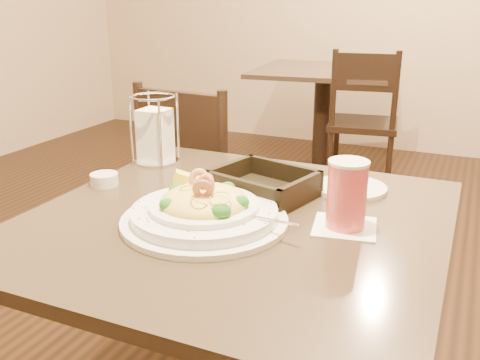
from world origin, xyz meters
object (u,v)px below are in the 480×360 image
at_px(napkin_caddy, 155,134).
at_px(side_plate, 350,188).
at_px(butter_ramekin, 104,179).
at_px(dining_chair_near, 202,192).
at_px(drink_glass, 347,195).
at_px(dining_chair_far, 363,119).
at_px(background_table, 323,104).
at_px(bread_basket, 263,187).
at_px(main_table, 237,309).
at_px(pasta_bowl, 204,210).

bearing_deg(napkin_caddy, side_plate, -0.43).
xyz_separation_m(napkin_caddy, butter_ramekin, (-0.01, -0.23, -0.07)).
height_order(dining_chair_near, drink_glass, dining_chair_near).
bearing_deg(dining_chair_far, side_plate, 92.44).
relative_size(background_table, napkin_caddy, 4.89).
bearing_deg(drink_glass, dining_chair_near, 136.15).
bearing_deg(bread_basket, butter_ramekin, -166.19).
distance_m(drink_glass, butter_ramekin, 0.64).
relative_size(main_table, pasta_bowl, 2.25).
bearing_deg(butter_ramekin, side_plate, 20.79).
bearing_deg(butter_ramekin, dining_chair_far, 84.44).
bearing_deg(drink_glass, main_table, -170.45).
xyz_separation_m(bread_basket, napkin_caddy, (-0.39, 0.13, 0.06)).
distance_m(main_table, butter_ramekin, 0.48).
bearing_deg(main_table, pasta_bowl, -126.25).
bearing_deg(main_table, dining_chair_near, 123.49).
relative_size(napkin_caddy, side_plate, 1.10).
distance_m(main_table, dining_chair_far, 2.32).
xyz_separation_m(dining_chair_near, pasta_bowl, (0.44, -0.79, 0.29)).
distance_m(pasta_bowl, bread_basket, 0.22).
height_order(background_table, dining_chair_far, dining_chair_far).
distance_m(dining_chair_near, pasta_bowl, 0.95).
xyz_separation_m(dining_chair_far, pasta_bowl, (0.13, -2.38, 0.29)).
relative_size(background_table, drink_glass, 6.50).
height_order(drink_glass, bread_basket, drink_glass).
height_order(dining_chair_far, drink_glass, dining_chair_far).
relative_size(dining_chair_far, butter_ramekin, 13.02).
distance_m(drink_glass, bread_basket, 0.26).
relative_size(pasta_bowl, side_plate, 2.19).
distance_m(main_table, napkin_caddy, 0.58).
distance_m(dining_chair_far, napkin_caddy, 2.08).
height_order(main_table, side_plate, side_plate).
relative_size(dining_chair_far, drink_glass, 6.15).
relative_size(background_table, dining_chair_near, 1.06).
xyz_separation_m(dining_chair_far, side_plate, (0.37, -2.04, 0.27)).
relative_size(dining_chair_near, side_plate, 5.09).
distance_m(main_table, background_table, 2.64).
xyz_separation_m(pasta_bowl, bread_basket, (0.05, 0.21, -0.01)).
xyz_separation_m(dining_chair_far, bread_basket, (0.18, -2.17, 0.28)).
bearing_deg(bread_basket, side_plate, 33.76).
xyz_separation_m(dining_chair_near, napkin_caddy, (0.09, -0.45, 0.35)).
height_order(background_table, dining_chair_near, dining_chair_near).
bearing_deg(side_plate, napkin_caddy, 179.57).
relative_size(pasta_bowl, bread_basket, 1.49).
bearing_deg(pasta_bowl, side_plate, 54.79).
height_order(dining_chair_far, butter_ramekin, dining_chair_far).
xyz_separation_m(main_table, butter_ramekin, (-0.40, 0.05, 0.26)).
distance_m(pasta_bowl, side_plate, 0.42).
bearing_deg(pasta_bowl, dining_chair_near, 118.79).
bearing_deg(dining_chair_near, bread_basket, 135.70).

